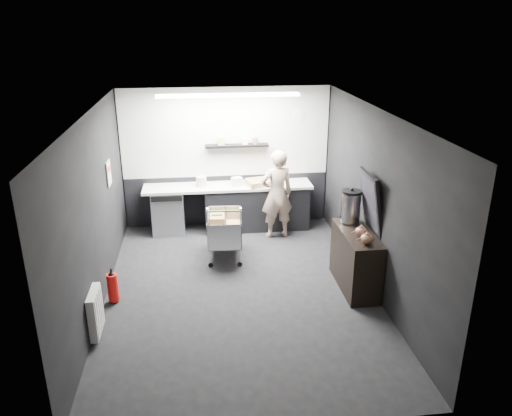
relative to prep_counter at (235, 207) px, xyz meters
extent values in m
plane|color=black|center=(-0.14, -2.42, -0.46)|extent=(5.50, 5.50, 0.00)
plane|color=white|center=(-0.14, -2.42, 2.24)|extent=(5.50, 5.50, 0.00)
plane|color=black|center=(-0.14, 0.33, 0.89)|extent=(5.50, 0.00, 5.50)
plane|color=black|center=(-0.14, -5.17, 0.89)|extent=(5.50, 0.00, 5.50)
plane|color=black|center=(-2.14, -2.42, 0.89)|extent=(0.00, 5.50, 5.50)
plane|color=black|center=(1.86, -2.42, 0.89)|extent=(0.00, 5.50, 5.50)
cube|color=silver|center=(-0.14, 0.31, 1.39)|extent=(3.95, 0.02, 1.70)
cube|color=black|center=(-0.14, 0.31, 0.04)|extent=(3.95, 0.02, 1.00)
cube|color=black|center=(0.06, 0.20, 1.16)|extent=(1.20, 0.22, 0.04)
cylinder|color=silver|center=(1.26, 0.30, 1.69)|extent=(0.20, 0.03, 0.20)
cube|color=silver|center=(-2.12, -1.12, 1.09)|extent=(0.02, 0.30, 0.40)
cube|color=red|center=(-2.11, -1.12, 1.16)|extent=(0.02, 0.22, 0.10)
cube|color=silver|center=(-2.08, -3.32, -0.11)|extent=(0.10, 0.50, 0.60)
cube|color=white|center=(-0.14, -0.57, 2.21)|extent=(2.40, 0.20, 0.04)
cube|color=black|center=(0.41, 0.00, -0.03)|extent=(2.00, 0.56, 0.85)
cube|color=silver|center=(-0.14, 0.00, 0.42)|extent=(3.20, 0.60, 0.05)
cube|color=#9EA0A5|center=(-1.29, 0.00, -0.03)|extent=(0.60, 0.58, 0.85)
cube|color=black|center=(-1.29, -0.30, 0.32)|extent=(0.56, 0.02, 0.10)
imported|color=beige|center=(0.74, -0.45, 0.38)|extent=(0.67, 0.51, 1.68)
cube|color=silver|center=(-0.28, -1.20, -0.14)|extent=(0.62, 0.91, 0.02)
cube|color=silver|center=(-0.55, -1.20, 0.08)|extent=(0.08, 0.87, 0.46)
cube|color=silver|center=(-0.01, -1.20, 0.08)|extent=(0.08, 0.87, 0.46)
cube|color=silver|center=(-0.28, -1.63, 0.08)|extent=(0.57, 0.06, 0.46)
cube|color=silver|center=(-0.28, -0.77, 0.08)|extent=(0.57, 0.06, 0.46)
cylinder|color=silver|center=(-0.52, -1.60, -0.28)|extent=(0.02, 0.02, 0.31)
cylinder|color=silver|center=(-0.04, -1.60, -0.28)|extent=(0.02, 0.02, 0.31)
cylinder|color=silver|center=(-0.52, -0.80, -0.28)|extent=(0.02, 0.02, 0.31)
cylinder|color=silver|center=(-0.04, -0.80, -0.28)|extent=(0.02, 0.02, 0.31)
cylinder|color=green|center=(-0.28, -1.69, 0.57)|extent=(0.57, 0.07, 0.03)
cube|color=olive|center=(-0.40, -1.10, 0.07)|extent=(0.27, 0.32, 0.39)
cube|color=olive|center=(-0.14, -1.32, 0.05)|extent=(0.24, 0.30, 0.35)
cylinder|color=black|center=(-0.52, -1.60, -0.42)|extent=(0.08, 0.04, 0.08)
cylinder|color=black|center=(-0.52, -0.80, -0.42)|extent=(0.08, 0.04, 0.08)
cylinder|color=black|center=(-0.04, -1.60, -0.42)|extent=(0.08, 0.04, 0.08)
cylinder|color=black|center=(-0.04, -0.80, -0.42)|extent=(0.08, 0.04, 0.08)
cube|color=black|center=(1.62, -2.49, 0.00)|extent=(0.45, 1.21, 0.91)
cylinder|color=silver|center=(1.62, -2.08, 0.70)|extent=(0.30, 0.30, 0.46)
cylinder|color=black|center=(1.62, -2.08, 0.95)|extent=(0.30, 0.30, 0.04)
sphere|color=black|center=(1.62, -2.08, 0.99)|extent=(0.05, 0.05, 0.05)
ellipsoid|color=brown|center=(1.62, -2.64, 0.53)|extent=(0.18, 0.18, 0.14)
ellipsoid|color=brown|center=(1.62, -2.89, 0.53)|extent=(0.18, 0.18, 0.14)
cube|color=black|center=(1.80, -2.43, 0.90)|extent=(0.21, 0.70, 0.90)
cube|color=black|center=(1.78, -2.43, 0.90)|extent=(0.15, 0.60, 0.77)
cylinder|color=red|center=(-1.99, -2.50, -0.22)|extent=(0.16, 0.16, 0.42)
cone|color=black|center=(-1.99, -2.50, 0.02)|extent=(0.11, 0.11, 0.06)
cylinder|color=black|center=(-1.99, -2.50, 0.06)|extent=(0.03, 0.03, 0.06)
cube|color=#9C8153|center=(0.49, -0.05, 0.49)|extent=(0.60, 0.51, 0.10)
cylinder|color=beige|center=(-0.64, 0.00, 0.54)|extent=(0.19, 0.19, 0.19)
cube|color=silver|center=(0.03, -0.05, 0.52)|extent=(0.22, 0.19, 0.16)
camera|label=1|loc=(-0.69, -9.02, 3.42)|focal=35.00mm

